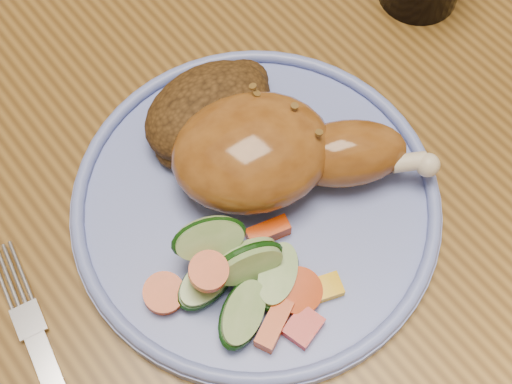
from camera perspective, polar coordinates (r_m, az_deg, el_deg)
ground at (r=1.30m, az=-0.86°, el=-9.08°), size 4.00×4.00×0.00m
dining_table at (r=0.69m, az=-1.61°, el=7.93°), size 0.90×1.40×0.75m
plate at (r=0.53m, az=-0.00°, el=-1.02°), size 0.28×0.28×0.01m
plate_rim at (r=0.52m, az=-0.00°, el=-0.49°), size 0.27×0.27×0.01m
chicken_leg at (r=0.51m, az=1.54°, el=3.18°), size 0.18×0.16×0.06m
rice_pilaf at (r=0.55m, az=-3.66°, el=6.56°), size 0.11×0.08×0.05m
vegetable_pile at (r=0.49m, az=-1.28°, el=-6.88°), size 0.12×0.12×0.06m
fork at (r=0.51m, az=-16.09°, el=-14.05°), size 0.05×0.17×0.00m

